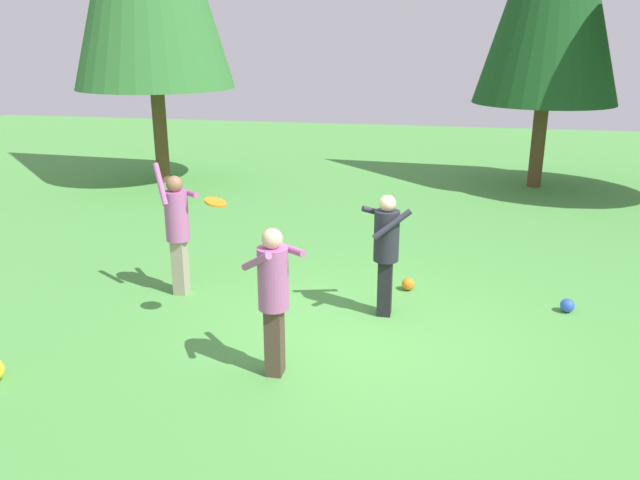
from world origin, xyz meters
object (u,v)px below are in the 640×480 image
ball_orange (408,284)px  person_bystander (386,245)px  frisbee (215,202)px  person_thrower (177,224)px  ball_blue (567,305)px  person_catcher (273,290)px

ball_orange → person_bystander: bearing=-106.0°
frisbee → person_bystander: bearing=24.3°
person_thrower → ball_blue: bearing=51.0°
person_thrower → person_bystander: (3.04, -0.16, -0.07)m
person_bystander → frisbee: 2.34m
person_catcher → person_bystander: bearing=-75.9°
person_catcher → ball_blue: 4.40m
person_bystander → ball_blue: 2.71m
person_catcher → frisbee: bearing=0.0°
person_bystander → ball_orange: person_bystander is taller
person_thrower → ball_blue: size_ratio=10.06×
person_thrower → frisbee: (1.01, -1.08, 0.66)m
person_catcher → frisbee: (-0.97, 0.93, 0.70)m
person_bystander → ball_blue: (2.50, 0.57, -0.91)m
person_thrower → frisbee: bearing=0.0°
ball_orange → ball_blue: bearing=-9.4°
ball_orange → person_thrower: bearing=-166.8°
person_bystander → ball_blue: person_bystander is taller
person_bystander → frisbee: (-2.03, -0.92, 0.73)m
person_catcher → frisbee: 1.52m
person_catcher → ball_blue: size_ratio=8.80×
person_thrower → person_bystander: 3.05m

